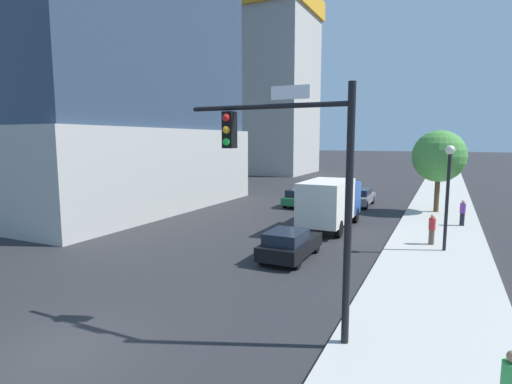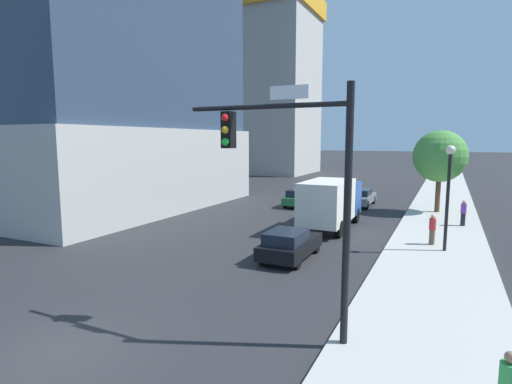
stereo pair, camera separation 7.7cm
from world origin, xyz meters
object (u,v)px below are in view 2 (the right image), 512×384
Objects in this scene: street_tree at (440,156)px; car_black at (289,244)px; car_green at (301,198)px; pedestrian_purple_shirt at (463,213)px; traffic_light_pole at (295,168)px; pedestrian_red_shirt at (432,229)px; street_lamp at (449,181)px; box_truck at (331,201)px; car_gray at (361,197)px; construction_building at (270,78)px.

car_black is at bearing -110.53° from street_tree.
car_green is 2.54× the size of pedestrian_purple_shirt.
traffic_light_pole reaches higher than car_green.
pedestrian_red_shirt is at bearing -89.78° from street_tree.
street_lamp is 2.89m from pedestrian_red_shirt.
car_black is (-5.93, -15.82, -3.63)m from street_tree.
box_truck is (-5.93, -8.58, -2.57)m from street_tree.
pedestrian_purple_shirt is at bearing -38.42° from car_gray.
pedestrian_purple_shirt reaches higher than pedestrian_red_shirt.
car_green is (-4.53, -2.54, 0.00)m from car_gray.
traffic_light_pole is at bearing -104.56° from pedestrian_red_shirt.
pedestrian_purple_shirt is at bearing 82.00° from street_lamp.
street_lamp reaches higher than car_black.
pedestrian_red_shirt is (10.49, -9.35, 0.21)m from car_green.
pedestrian_red_shirt is (27.09, -40.64, -14.73)m from construction_building.
street_tree is at bearing 7.07° from car_green.
street_lamp reaches higher than pedestrian_red_shirt.
traffic_light_pole is 8.62m from car_black.
car_green is (-7.32, 21.57, -4.09)m from traffic_light_pole.
street_lamp reaches higher than car_gray.
traffic_light_pole is 1.65× the size of car_green.
car_gray reaches higher than car_black.
car_black is at bearing -65.25° from construction_building.
pedestrian_red_shirt is (-0.62, 1.00, -2.63)m from street_lamp.
pedestrian_purple_shirt is (4.77, 18.12, -3.85)m from traffic_light_pole.
traffic_light_pole reaches higher than box_truck.
box_truck reaches higher than car_black.
car_black is (21.12, -45.82, -14.97)m from construction_building.
car_black is (-6.59, -4.18, -2.87)m from street_lamp.
car_black is at bearing -147.63° from street_lamp.
construction_building reaches higher than car_gray.
car_green is at bearing 108.74° from traffic_light_pole.
car_gray is (-5.93, 1.25, -3.60)m from street_tree.
box_truck is at bearing -124.63° from street_tree.
car_green reaches higher than car_black.
car_green is 14.06m from pedestrian_red_shirt.
traffic_light_pole reaches higher than car_gray.
pedestrian_purple_shirt is at bearing 74.90° from pedestrian_red_shirt.
car_green is (16.59, -31.29, -14.94)m from construction_building.
street_lamp is 8.31m from car_black.
construction_building is 47.39m from pedestrian_purple_shirt.
car_gray is 0.69× the size of box_truck.
traffic_light_pole is 1.01× the size of box_truck.
pedestrian_purple_shirt is (1.59, 5.90, 0.03)m from pedestrian_red_shirt.
construction_building is 5.22× the size of traffic_light_pole.
pedestrian_purple_shirt reaches higher than car_green.
car_black is 7.32m from box_truck.
car_black is (-2.79, 7.04, -4.12)m from traffic_light_pole.
construction_building is 22.58× the size of pedestrian_red_shirt.
street_lamp is at bearing -98.00° from pedestrian_purple_shirt.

